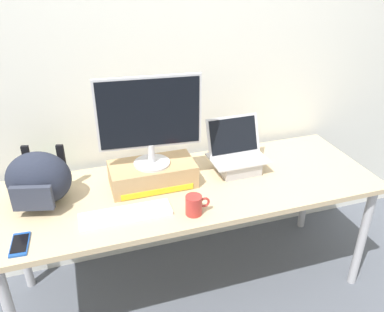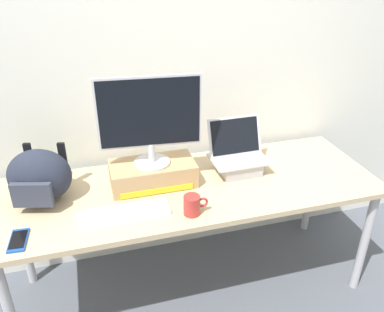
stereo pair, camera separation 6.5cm
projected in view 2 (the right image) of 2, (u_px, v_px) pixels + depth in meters
ground_plane at (192, 283)px, 2.51m from camera, size 20.00×20.00×0.00m
back_wall at (170, 60)px, 2.29m from camera, size 7.00×0.10×2.60m
desk at (192, 195)px, 2.20m from camera, size 2.05×0.72×0.73m
toner_box_yellow at (153, 173)px, 2.15m from camera, size 0.45×0.24×0.13m
desktop_monitor at (150, 118)px, 2.00m from camera, size 0.53×0.19×0.48m
open_laptop at (238, 161)px, 2.28m from camera, size 0.32×0.23×0.30m
external_keyboard at (124, 213)px, 1.92m from camera, size 0.44×0.13×0.02m
messenger_backpack at (40, 176)px, 1.98m from camera, size 0.36×0.32×0.28m
coffee_mug at (192, 205)px, 1.91m from camera, size 0.12×0.08×0.10m
cell_phone at (18, 240)px, 1.75m from camera, size 0.09×0.16×0.01m
plush_toy at (57, 169)px, 2.22m from camera, size 0.10×0.10×0.10m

